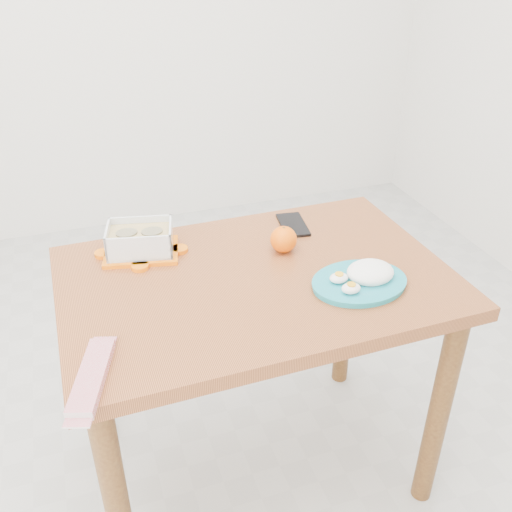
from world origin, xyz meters
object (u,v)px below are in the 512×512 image
object	(u,v)px
orange_fruit	(284,239)
rice_plate	(363,277)
food_container	(140,240)
smartphone	(293,225)
dining_table	(256,312)

from	to	relation	value
orange_fruit	rice_plate	xyz separation A→B (m)	(0.13, -0.23, -0.02)
food_container	orange_fruit	bearing A→B (deg)	-4.71
smartphone	dining_table	bearing A→B (deg)	-122.97
food_container	rice_plate	distance (m)	0.62
food_container	rice_plate	xyz separation A→B (m)	(0.52, -0.34, -0.02)
dining_table	rice_plate	bearing A→B (deg)	-28.80
rice_plate	smartphone	world-z (taller)	rice_plate
dining_table	rice_plate	size ratio (longest dim) A/B	3.93
smartphone	orange_fruit	bearing A→B (deg)	-114.25
food_container	smartphone	xyz separation A→B (m)	(0.47, 0.02, -0.04)
orange_fruit	food_container	bearing A→B (deg)	163.30
orange_fruit	rice_plate	world-z (taller)	orange_fruit
rice_plate	smartphone	bearing A→B (deg)	94.70
orange_fruit	rice_plate	distance (m)	0.26
food_container	rice_plate	size ratio (longest dim) A/B	0.88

